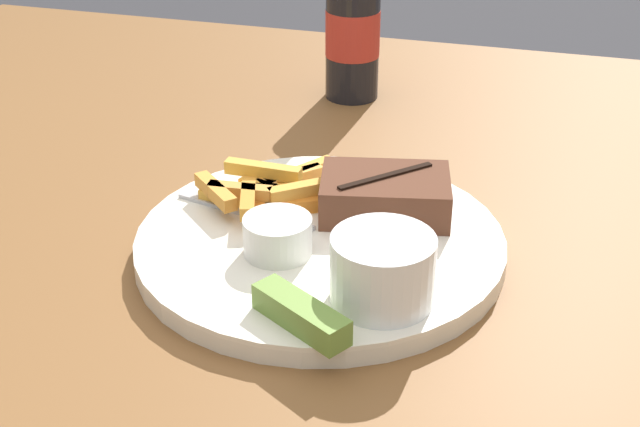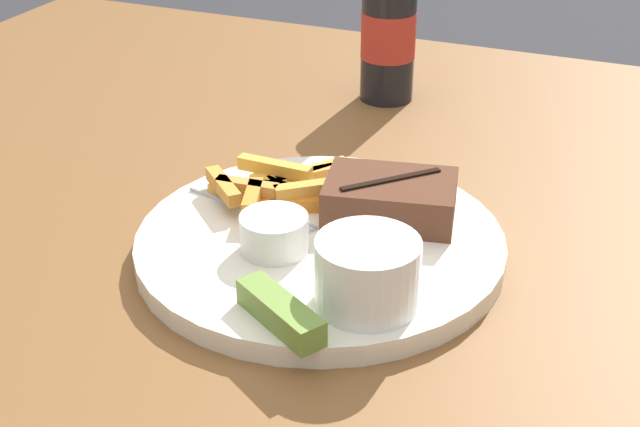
# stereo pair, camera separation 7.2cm
# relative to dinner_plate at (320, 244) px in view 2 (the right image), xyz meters

# --- Properties ---
(dining_table) EXTENTS (1.37, 1.17, 0.75)m
(dining_table) POSITION_rel_dinner_plate_xyz_m (0.00, 0.00, -0.08)
(dining_table) COLOR brown
(dining_table) RESTS_ON ground_plane
(dinner_plate) EXTENTS (0.30, 0.30, 0.02)m
(dinner_plate) POSITION_rel_dinner_plate_xyz_m (0.00, 0.00, 0.00)
(dinner_plate) COLOR silver
(dinner_plate) RESTS_ON dining_table
(steak_portion) EXTENTS (0.12, 0.09, 0.04)m
(steak_portion) POSITION_rel_dinner_plate_xyz_m (0.04, 0.05, 0.03)
(steak_portion) COLOR #512D1E
(steak_portion) RESTS_ON dinner_plate
(fries_pile) EXTENTS (0.13, 0.14, 0.02)m
(fries_pile) POSITION_rel_dinner_plate_xyz_m (-0.06, 0.05, 0.02)
(fries_pile) COLOR gold
(fries_pile) RESTS_ON dinner_plate
(coleslaw_cup) EXTENTS (0.08, 0.08, 0.05)m
(coleslaw_cup) POSITION_rel_dinner_plate_xyz_m (0.07, -0.08, 0.04)
(coleslaw_cup) COLOR white
(coleslaw_cup) RESTS_ON dinner_plate
(dipping_sauce_cup) EXTENTS (0.05, 0.05, 0.03)m
(dipping_sauce_cup) POSITION_rel_dinner_plate_xyz_m (-0.02, -0.04, 0.03)
(dipping_sauce_cup) COLOR silver
(dipping_sauce_cup) RESTS_ON dinner_plate
(pickle_spear) EXTENTS (0.08, 0.06, 0.02)m
(pickle_spear) POSITION_rel_dinner_plate_xyz_m (0.02, -0.13, 0.02)
(pickle_spear) COLOR olive
(pickle_spear) RESTS_ON dinner_plate
(fork_utensil) EXTENTS (0.13, 0.04, 0.00)m
(fork_utensil) POSITION_rel_dinner_plate_xyz_m (-0.08, 0.02, 0.01)
(fork_utensil) COLOR #B7B7BC
(fork_utensil) RESTS_ON dinner_plate
(beer_bottle) EXTENTS (0.06, 0.06, 0.23)m
(beer_bottle) POSITION_rel_dinner_plate_xyz_m (-0.06, 0.35, 0.07)
(beer_bottle) COLOR black
(beer_bottle) RESTS_ON dining_table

